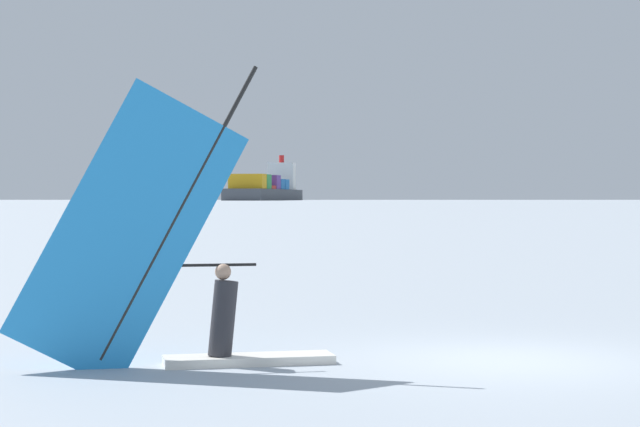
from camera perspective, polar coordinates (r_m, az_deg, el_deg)
The scene contains 4 objects.
ground_plane at distance 15.69m, azimuth 9.40°, elevation -7.46°, with size 4000.00×4000.00×0.00m, color #9EA8B2.
windsurfer at distance 14.94m, azimuth -7.20°, elevation -3.58°, with size 4.40×1.09×4.32m.
cargo_ship at distance 833.20m, azimuth -2.82°, elevation 1.25°, with size 59.71×155.17×36.01m.
distant_headland at distance 1556.23m, azimuth 15.19°, elevation 1.21°, with size 1240.91×462.88×26.03m, color #60665B.
Camera 1 is at (-3.19, -15.20, 2.26)m, focal length 62.25 mm.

